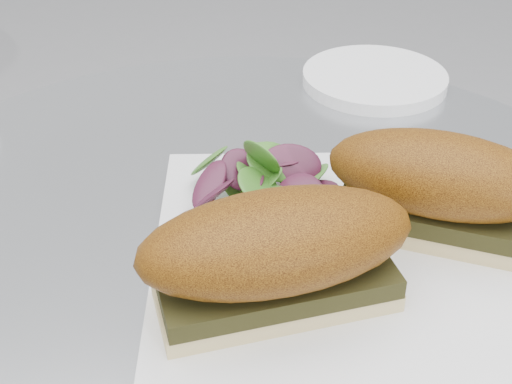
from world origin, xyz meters
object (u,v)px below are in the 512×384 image
(plate, at_px, (337,255))
(sandwich_right, at_px, (438,185))
(saucer, at_px, (375,78))
(sandwich_left, at_px, (277,252))

(plate, relative_size, sandwich_right, 1.52)
(saucer, bearing_deg, plate, -115.26)
(saucer, bearing_deg, sandwich_right, -102.24)
(sandwich_left, relative_size, saucer, 1.16)
(plate, relative_size, saucer, 1.69)
(sandwich_left, bearing_deg, sandwich_right, 17.45)
(sandwich_left, xyz_separation_m, saucer, (0.19, 0.33, -0.05))
(plate, xyz_separation_m, sandwich_left, (-0.06, -0.05, 0.05))
(sandwich_right, xyz_separation_m, saucer, (0.06, 0.28, -0.05))
(sandwich_right, distance_m, saucer, 0.30)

